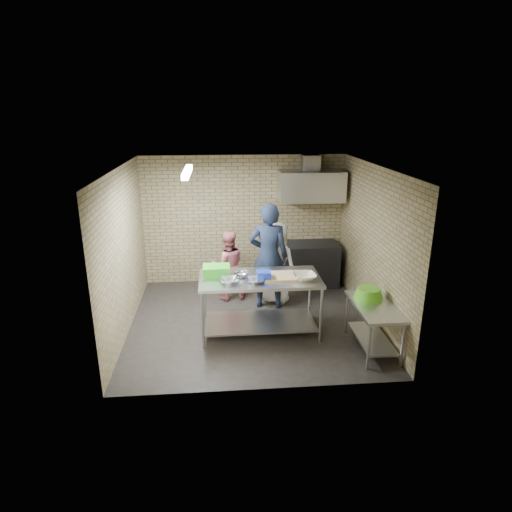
{
  "coord_description": "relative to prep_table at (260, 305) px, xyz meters",
  "views": [
    {
      "loc": [
        -0.54,
        -7.0,
        3.58
      ],
      "look_at": [
        0.1,
        0.2,
        1.15
      ],
      "focal_mm": 30.83,
      "sensor_mm": 36.0,
      "label": 1
    }
  ],
  "objects": [
    {
      "name": "left_wall",
      "position": [
        -2.21,
        0.39,
        0.86
      ],
      "size": [
        0.06,
        4.0,
        2.7
      ],
      "primitive_type": "cube",
      "color": "tan",
      "rests_on": "ground"
    },
    {
      "name": "ceramic_bowl",
      "position": [
        0.7,
        -0.15,
        0.54
      ],
      "size": [
        0.4,
        0.4,
        0.09
      ],
      "primitive_type": "imported",
      "rotation": [
        0.0,
        0.0,
        0.08
      ],
      "color": "beige",
      "rests_on": "prep_table"
    },
    {
      "name": "back_wall",
      "position": [
        -0.11,
        2.39,
        0.86
      ],
      "size": [
        4.2,
        0.06,
        2.7
      ],
      "primitive_type": "cube",
      "color": "tan",
      "rests_on": "ground"
    },
    {
      "name": "front_wall",
      "position": [
        -0.11,
        -1.61,
        0.86
      ],
      "size": [
        4.2,
        0.06,
        2.7
      ],
      "primitive_type": "cube",
      "color": "tan",
      "rests_on": "ground"
    },
    {
      "name": "bottle_green",
      "position": [
        1.69,
        2.28,
        1.52
      ],
      "size": [
        0.06,
        0.06,
        0.15
      ],
      "primitive_type": "cylinder",
      "color": "green",
      "rests_on": "wall_shelf"
    },
    {
      "name": "hood_duct",
      "position": [
        1.24,
        2.24,
        2.06
      ],
      "size": [
        0.35,
        0.3,
        0.3
      ],
      "primitive_type": "cube",
      "color": "#A5A8AD",
      "rests_on": "back_wall"
    },
    {
      "name": "woman_pink",
      "position": [
        -0.48,
        1.42,
        0.2
      ],
      "size": [
        0.73,
        0.6,
        1.38
      ],
      "primitive_type": "imported",
      "rotation": [
        0.0,
        0.0,
        3.27
      ],
      "color": "#CA6B72",
      "rests_on": "floor"
    },
    {
      "name": "woman_white",
      "position": [
        0.44,
        1.21,
        0.3
      ],
      "size": [
        0.92,
        0.85,
        1.57
      ],
      "primitive_type": "imported",
      "rotation": [
        0.0,
        0.0,
        2.54
      ],
      "color": "white",
      "rests_on": "floor"
    },
    {
      "name": "mixing_bowl_a",
      "position": [
        -0.5,
        -0.2,
        0.53
      ],
      "size": [
        0.33,
        0.33,
        0.08
      ],
      "primitive_type": "imported",
      "rotation": [
        0.0,
        0.0,
        0.08
      ],
      "color": "silver",
      "rests_on": "prep_table"
    },
    {
      "name": "cutting_board",
      "position": [
        0.35,
        -0.02,
        0.51
      ],
      "size": [
        0.6,
        0.46,
        0.03
      ],
      "primitive_type": "cube",
      "color": "tan",
      "rests_on": "prep_table"
    },
    {
      "name": "right_wall",
      "position": [
        1.99,
        0.39,
        0.86
      ],
      "size": [
        0.06,
        4.0,
        2.7
      ],
      "primitive_type": "cube",
      "color": "tan",
      "rests_on": "ground"
    },
    {
      "name": "man_navy",
      "position": [
        0.26,
        0.99,
        0.51
      ],
      "size": [
        0.79,
        0.58,
        2.0
      ],
      "primitive_type": "imported",
      "rotation": [
        0.0,
        0.0,
        2.99
      ],
      "color": "#141C32",
      "rests_on": "floor"
    },
    {
      "name": "mixing_bowl_b",
      "position": [
        -0.3,
        0.05,
        0.53
      ],
      "size": [
        0.25,
        0.25,
        0.07
      ],
      "primitive_type": "imported",
      "rotation": [
        0.0,
        0.0,
        0.08
      ],
      "color": "silver",
      "rests_on": "prep_table"
    },
    {
      "name": "range_hood",
      "position": [
        1.24,
        2.09,
        1.61
      ],
      "size": [
        1.3,
        0.6,
        0.6
      ],
      "primitive_type": "cube",
      "color": "silver",
      "rests_on": "back_wall"
    },
    {
      "name": "fluorescent_fixture",
      "position": [
        -1.11,
        0.39,
        2.15
      ],
      "size": [
        0.1,
        1.25,
        0.08
      ],
      "primitive_type": "cube",
      "color": "white",
      "rests_on": "ceiling"
    },
    {
      "name": "green_crate",
      "position": [
        -0.7,
        0.12,
        0.58
      ],
      "size": [
        0.44,
        0.33,
        0.17
      ],
      "primitive_type": "cube",
      "color": "green",
      "rests_on": "prep_table"
    },
    {
      "name": "bottle_red",
      "position": [
        1.29,
        2.28,
        1.54
      ],
      "size": [
        0.07,
        0.07,
        0.18
      ],
      "primitive_type": "cylinder",
      "color": "#B22619",
      "rests_on": "wall_shelf"
    },
    {
      "name": "floor",
      "position": [
        -0.11,
        0.39,
        -0.49
      ],
      "size": [
        4.2,
        4.2,
        0.0
      ],
      "primitive_type": "plane",
      "color": "black",
      "rests_on": "ground"
    },
    {
      "name": "mixing_bowl_c",
      "position": [
        -0.1,
        -0.22,
        0.53
      ],
      "size": [
        0.3,
        0.3,
        0.07
      ],
      "primitive_type": "imported",
      "rotation": [
        0.0,
        0.0,
        0.08
      ],
      "color": "#B6B8BE",
      "rests_on": "prep_table"
    },
    {
      "name": "prep_table",
      "position": [
        0.0,
        0.0,
        0.0
      ],
      "size": [
        1.96,
        0.98,
        0.98
      ],
      "primitive_type": "cube",
      "color": "silver",
      "rests_on": "floor"
    },
    {
      "name": "side_counter",
      "position": [
        1.69,
        -0.71,
        -0.12
      ],
      "size": [
        0.6,
        1.2,
        0.75
      ],
      "primitive_type": "cube",
      "color": "silver",
      "rests_on": "floor"
    },
    {
      "name": "stove",
      "position": [
        1.24,
        2.04,
        -0.04
      ],
      "size": [
        1.2,
        0.7,
        0.9
      ],
      "primitive_type": "cube",
      "color": "black",
      "rests_on": "floor"
    },
    {
      "name": "ceiling",
      "position": [
        -0.11,
        0.39,
        2.21
      ],
      "size": [
        4.2,
        4.2,
        0.0
      ],
      "primitive_type": "plane",
      "rotation": [
        3.14,
        0.0,
        0.0
      ],
      "color": "black",
      "rests_on": "ground"
    },
    {
      "name": "wall_shelf",
      "position": [
        1.54,
        2.28,
        1.43
      ],
      "size": [
        0.8,
        0.2,
        0.04
      ],
      "primitive_type": "cube",
      "color": "#3F2B19",
      "rests_on": "back_wall"
    },
    {
      "name": "blue_tub",
      "position": [
        0.05,
        -0.1,
        0.56
      ],
      "size": [
        0.22,
        0.22,
        0.14
      ],
      "primitive_type": "cube",
      "color": "#1937BC",
      "rests_on": "prep_table"
    },
    {
      "name": "green_basin",
      "position": [
        1.67,
        -0.46,
        0.34
      ],
      "size": [
        0.46,
        0.46,
        0.17
      ],
      "primitive_type": null,
      "color": "#59C626",
      "rests_on": "side_counter"
    }
  ]
}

